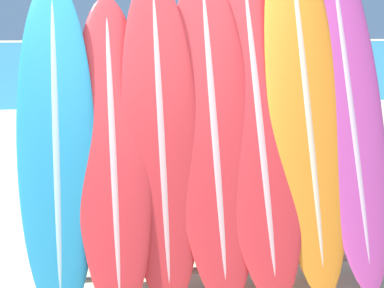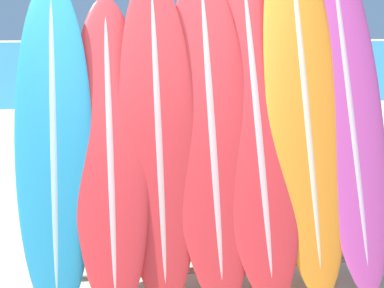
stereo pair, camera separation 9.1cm
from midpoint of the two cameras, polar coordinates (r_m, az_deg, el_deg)
The scene contains 13 objects.
ocean_water at distance 41.09m, azimuth -10.21°, elevation 9.62°, with size 120.00×60.00×0.01m.
surfboard_rack at distance 3.66m, azimuth 1.60°, elevation -8.57°, with size 2.35×0.04×0.82m.
surfboard_slot_0 at distance 3.48m, azimuth -14.99°, elevation 0.24°, with size 0.49×0.85×2.10m.
surfboard_slot_1 at distance 3.48m, azimuth -9.20°, elevation -0.51°, with size 0.49×0.98×1.98m.
surfboard_slot_2 at distance 3.50m, azimuth -4.10°, elevation 1.08°, with size 0.51×0.81×2.14m.
surfboard_slot_3 at distance 3.57m, azimuth 1.55°, elevation 1.74°, with size 0.56×0.94×2.19m.
surfboard_slot_4 at distance 3.67m, azimuth 6.40°, elevation 2.18°, with size 0.57×1.05×2.22m.
surfboard_slot_5 at distance 3.79m, azimuth 11.29°, elevation 4.36°, with size 0.54×1.04×2.49m.
surfboard_slot_6 at distance 3.93m, azimuth 15.68°, elevation 4.29°, with size 0.50×1.08×2.47m.
person_near_water at distance 10.56m, azimuth -3.86°, elevation 7.68°, with size 0.29×0.26×1.67m.
person_mid_beach at distance 5.63m, azimuth -6.81°, elevation 3.76°, with size 0.28×0.23×1.70m.
person_far_left at distance 9.95m, azimuth -0.01°, elevation 7.32°, with size 0.27×0.28×1.64m.
person_far_right at distance 9.53m, azimuth 8.65°, elevation 6.96°, with size 0.22×0.28×1.63m.
Camera 1 is at (-0.40, -2.62, 1.75)m, focal length 50.00 mm.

